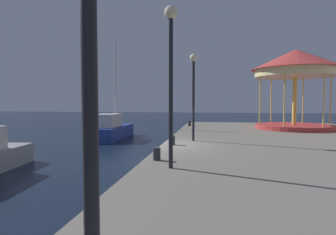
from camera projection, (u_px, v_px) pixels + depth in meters
ground_plane at (162, 163)px, 12.16m from camera, size 120.00×120.00×0.00m
quay_dock at (313, 158)px, 11.18m from camera, size 12.29×28.29×0.80m
sailboat_blue at (111, 129)px, 20.17m from camera, size 1.92×5.31×7.18m
carousel at (295, 70)px, 18.97m from camera, size 5.86×5.86×5.40m
lamp_post_mid_promenade at (171, 58)px, 7.61m from camera, size 0.36×0.36×4.42m
lamp_post_far_end at (194, 81)px, 13.16m from camera, size 0.36×0.36×4.09m
bollard_south at (172, 140)px, 12.01m from camera, size 0.24×0.24×0.40m
bollard_center at (157, 154)px, 8.81m from camera, size 0.24×0.24×0.40m
bollard_north at (189, 123)px, 21.54m from camera, size 0.24×0.24×0.40m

